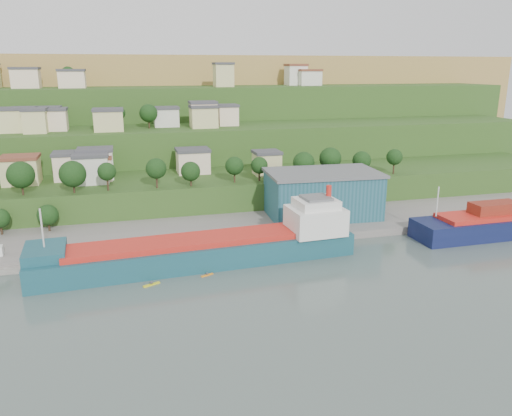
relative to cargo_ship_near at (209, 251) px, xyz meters
name	(u,v)px	position (x,y,z in m)	size (l,w,h in m)	color
ground	(217,278)	(0.24, -8.39, -2.94)	(500.00, 500.00, 0.00)	#44524E
quay	(271,230)	(20.24, 19.61, -2.94)	(220.00, 26.00, 4.00)	slate
hillside	(158,152)	(0.19, 160.32, -2.87)	(360.00, 210.64, 96.00)	#284719
cargo_ship_near	(209,251)	(0.00, 0.00, 0.00)	(72.26, 15.38, 18.43)	#154451
warehouse	(322,194)	(36.27, 22.61, 5.49)	(32.05, 20.77, 12.80)	#1C4C56
dinghy	(26,254)	(-40.32, 12.64, -1.37)	(3.74, 1.40, 0.75)	silver
kayak_orange	(207,275)	(-1.68, -6.65, -2.73)	(2.82, 1.60, 0.71)	orange
kayak_yellow	(151,284)	(-13.41, -8.53, -2.68)	(3.54, 2.08, 0.90)	yellow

